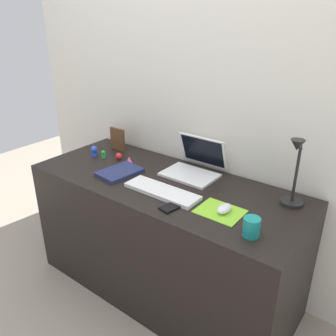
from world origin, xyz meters
TOP-DOWN VIEW (x-y plane):
  - ground_plane at (0.00, 0.00)m, footprint 6.00×6.00m
  - back_wall at (0.00, 0.35)m, footprint 2.76×0.05m
  - desk at (0.00, 0.00)m, footprint 1.56×0.63m
  - laptop at (0.07, 0.21)m, footprint 0.30×0.28m
  - keyboard at (0.07, -0.11)m, footprint 0.41×0.13m
  - mousepad at (0.40, -0.09)m, footprint 0.21×0.17m
  - mouse at (0.42, -0.09)m, footprint 0.06×0.10m
  - cell_phone at (0.20, -0.19)m, footprint 0.09×0.14m
  - desk_lamp at (0.64, 0.16)m, footprint 0.11×0.14m
  - notebook_pad at (-0.27, -0.07)m, footprint 0.20×0.26m
  - picture_frame at (-0.55, 0.20)m, footprint 0.12×0.02m
  - coffee_mug at (0.60, -0.18)m, footprint 0.07×0.07m
  - toy_figurine_blue at (-0.59, 0.03)m, footprint 0.04×0.04m
  - toy_figurine_green at (-0.52, 0.04)m, footprint 0.03×0.03m
  - toy_figurine_pink at (-0.32, 0.07)m, footprint 0.04×0.04m
  - toy_figurine_red at (-0.42, 0.08)m, footprint 0.04×0.04m

SIDE VIEW (x-z plane):
  - ground_plane at x=0.00m, z-range 0.00..0.00m
  - desk at x=0.00m, z-range 0.00..0.74m
  - mousepad at x=0.40m, z-range 0.74..0.74m
  - cell_phone at x=0.20m, z-range 0.74..0.75m
  - keyboard at x=0.07m, z-range 0.74..0.76m
  - notebook_pad at x=-0.27m, z-range 0.74..0.76m
  - mouse at x=0.42m, z-range 0.74..0.78m
  - toy_figurine_red at x=-0.42m, z-range 0.74..0.78m
  - toy_figurine_pink at x=-0.32m, z-range 0.74..0.79m
  - toy_figurine_green at x=-0.52m, z-range 0.74..0.79m
  - toy_figurine_blue at x=-0.59m, z-range 0.74..0.81m
  - coffee_mug at x=0.60m, z-range 0.74..0.82m
  - laptop at x=0.07m, z-range 0.69..0.89m
  - picture_frame at x=-0.55m, z-range 0.74..0.89m
  - back_wall at x=0.00m, z-range 0.00..1.68m
  - desk_lamp at x=0.64m, z-range 0.73..1.08m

